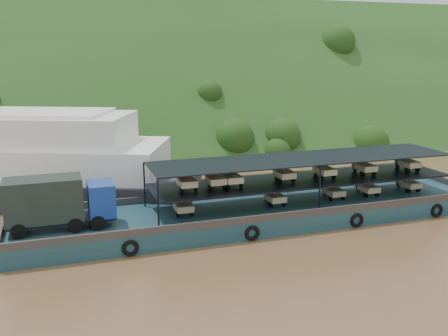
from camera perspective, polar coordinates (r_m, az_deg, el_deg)
name	(u,v)px	position (r m, az deg, el deg)	size (l,w,h in m)	color
ground	(261,215)	(38.50, 4.28, -5.39)	(160.00, 160.00, 0.00)	brown
hillside	(163,139)	(72.07, -6.96, 3.28)	(140.00, 28.00, 28.00)	#1B3B15
cargo_barge	(245,208)	(36.34, 2.39, -4.60)	(35.00, 7.18, 4.59)	#123241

